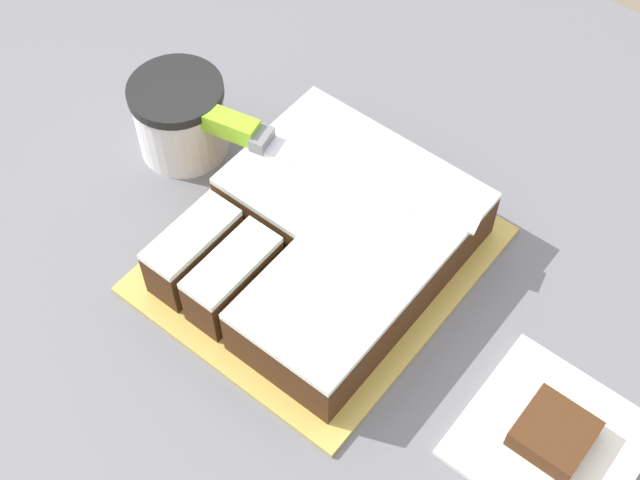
{
  "coord_description": "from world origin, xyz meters",
  "views": [
    {
      "loc": [
        0.33,
        -0.38,
        1.63
      ],
      "look_at": [
        0.01,
        0.01,
        0.93
      ],
      "focal_mm": 50.0,
      "sensor_mm": 36.0,
      "label": 1
    }
  ],
  "objects_px": {
    "knife": "(259,138)",
    "cake": "(326,239)",
    "cake_board": "(320,259)",
    "coffee_cup": "(180,117)",
    "brownie": "(554,433)"
  },
  "relations": [
    {
      "from": "knife",
      "to": "brownie",
      "type": "height_order",
      "value": "knife"
    },
    {
      "from": "knife",
      "to": "brownie",
      "type": "bearing_deg",
      "value": -21.45
    },
    {
      "from": "knife",
      "to": "coffee_cup",
      "type": "distance_m",
      "value": 0.11
    },
    {
      "from": "cake",
      "to": "cake_board",
      "type": "bearing_deg",
      "value": -130.75
    },
    {
      "from": "cake_board",
      "to": "coffee_cup",
      "type": "height_order",
      "value": "coffee_cup"
    },
    {
      "from": "cake_board",
      "to": "knife",
      "type": "xyz_separation_m",
      "value": [
        -0.11,
        0.04,
        0.07
      ]
    },
    {
      "from": "brownie",
      "to": "coffee_cup",
      "type": "bearing_deg",
      "value": 174.06
    },
    {
      "from": "coffee_cup",
      "to": "brownie",
      "type": "height_order",
      "value": "coffee_cup"
    },
    {
      "from": "cake_board",
      "to": "brownie",
      "type": "bearing_deg",
      "value": -4.84
    },
    {
      "from": "coffee_cup",
      "to": "brownie",
      "type": "distance_m",
      "value": 0.49
    },
    {
      "from": "knife",
      "to": "cake",
      "type": "bearing_deg",
      "value": -29.06
    },
    {
      "from": "cake_board",
      "to": "coffee_cup",
      "type": "xyz_separation_m",
      "value": [
        -0.21,
        0.03,
        0.04
      ]
    },
    {
      "from": "cake",
      "to": "knife",
      "type": "distance_m",
      "value": 0.12
    },
    {
      "from": "cake_board",
      "to": "brownie",
      "type": "xyz_separation_m",
      "value": [
        0.28,
        -0.02,
        0.01
      ]
    },
    {
      "from": "cake",
      "to": "brownie",
      "type": "relative_size",
      "value": 4.4
    }
  ]
}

